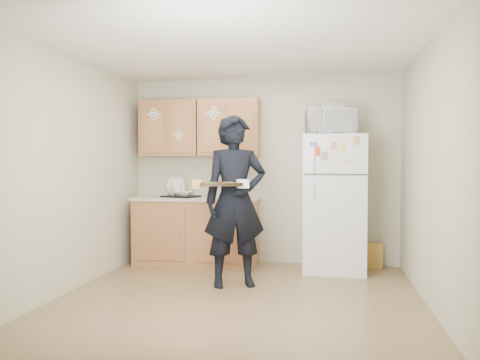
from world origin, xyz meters
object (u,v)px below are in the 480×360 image
(baking_tray, at_px, (220,185))
(microwave, at_px, (330,122))
(person, at_px, (235,201))
(dish_rack, at_px, (181,190))
(refrigerator, at_px, (334,203))

(baking_tray, height_order, microwave, microwave)
(microwave, bearing_deg, person, -151.05)
(person, relative_size, baking_tray, 4.39)
(dish_rack, bearing_deg, baking_tray, -56.59)
(baking_tray, xyz_separation_m, microwave, (1.14, 1.16, 0.74))
(baking_tray, distance_m, dish_rack, 1.48)
(microwave, bearing_deg, refrigerator, 31.92)
(refrigerator, relative_size, baking_tray, 3.98)
(baking_tray, bearing_deg, dish_rack, 101.85)
(person, distance_m, dish_rack, 1.33)
(dish_rack, bearing_deg, refrigerator, -0.51)
(microwave, height_order, dish_rack, microwave)
(refrigerator, distance_m, baking_tray, 1.72)
(person, xyz_separation_m, dish_rack, (-0.92, 0.95, 0.05))
(baking_tray, xyz_separation_m, dish_rack, (-0.81, 1.23, -0.14))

